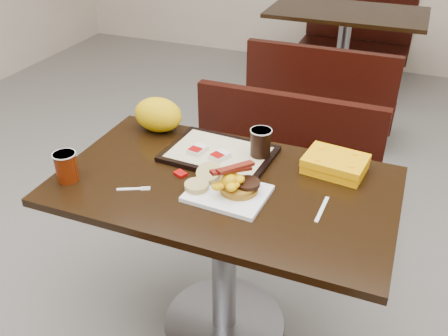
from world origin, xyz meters
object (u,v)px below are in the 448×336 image
at_px(bench_near_n, 275,176).
at_px(clamshell, 335,164).
at_px(bench_far_n, 355,35).
at_px(table_far, 342,57).
at_px(tray, 219,154).
at_px(platter, 228,193).
at_px(pancake_stack, 239,187).
at_px(fork, 129,189).
at_px(hashbrown_sleeve_left, 198,150).
at_px(coffee_cup_far, 261,143).
at_px(paper_bag, 158,115).
at_px(table_near, 224,261).
at_px(knife, 322,209).
at_px(bench_far_s, 324,90).
at_px(coffee_cup_near, 66,167).
at_px(hashbrown_sleeve_right, 220,156).

xyz_separation_m(bench_near_n, clamshell, (0.35, -0.48, 0.42)).
distance_m(bench_near_n, bench_far_n, 2.60).
height_order(table_far, tray, tray).
bearing_deg(tray, platter, -58.03).
xyz_separation_m(pancake_stack, fork, (-0.37, -0.12, -0.03)).
relative_size(hashbrown_sleeve_left, clamshell, 0.33).
bearing_deg(pancake_stack, coffee_cup_far, 91.43).
bearing_deg(pancake_stack, table_far, 91.60).
distance_m(bench_near_n, hashbrown_sleeve_left, 0.72).
height_order(tray, paper_bag, paper_bag).
distance_m(table_near, knife, 0.52).
relative_size(fork, paper_bag, 0.56).
height_order(knife, paper_bag, paper_bag).
bearing_deg(fork, paper_bag, 79.28).
bearing_deg(table_near, platter, -60.00).
bearing_deg(table_near, bench_far_n, 90.00).
xyz_separation_m(platter, fork, (-0.33, -0.09, -0.01)).
xyz_separation_m(table_far, coffee_cup_far, (0.07, -2.40, 0.45)).
height_order(table_near, bench_near_n, table_near).
height_order(knife, coffee_cup_far, coffee_cup_far).
bearing_deg(bench_far_n, table_far, -90.00).
relative_size(hashbrown_sleeve_left, paper_bag, 0.35).
relative_size(bench_far_s, knife, 6.76).
xyz_separation_m(bench_near_n, hashbrown_sleeve_left, (-0.16, -0.57, 0.42)).
relative_size(table_near, paper_bag, 5.79).
bearing_deg(table_near, pancake_stack, -33.23).
distance_m(coffee_cup_near, coffee_cup_far, 0.71).
bearing_deg(bench_far_s, coffee_cup_near, -104.11).
distance_m(pancake_stack, fork, 0.38).
height_order(fork, hashbrown_sleeve_left, hashbrown_sleeve_left).
distance_m(coffee_cup_near, fork, 0.24).
bearing_deg(coffee_cup_near, hashbrown_sleeve_left, 41.67).
relative_size(table_far, fork, 10.36).
xyz_separation_m(table_near, knife, (0.36, -0.03, 0.38)).
bearing_deg(fork, hashbrown_sleeve_left, 41.24).
distance_m(table_near, pancake_stack, 0.41).
xyz_separation_m(coffee_cup_far, paper_bag, (-0.47, 0.07, -0.00)).
bearing_deg(pancake_stack, bench_far_s, 92.18).
distance_m(bench_near_n, coffee_cup_near, 1.12).
bearing_deg(bench_far_s, coffee_cup_far, -87.71).
xyz_separation_m(bench_near_n, paper_bag, (-0.41, -0.43, 0.46)).
xyz_separation_m(pancake_stack, hashbrown_sleeve_right, (-0.14, 0.17, -0.00)).
distance_m(table_far, bench_far_n, 0.70).
xyz_separation_m(platter, tray, (-0.13, 0.24, 0.00)).
height_order(bench_far_s, fork, fork).
distance_m(table_near, fork, 0.50).
bearing_deg(bench_far_s, paper_bag, -104.02).
xyz_separation_m(tray, hashbrown_sleeve_right, (0.02, -0.04, 0.02)).
bearing_deg(coffee_cup_far, clamshell, 4.43).
relative_size(hashbrown_sleeve_left, coffee_cup_far, 0.68).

